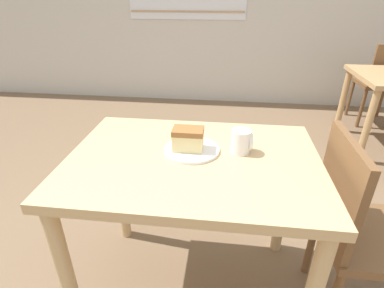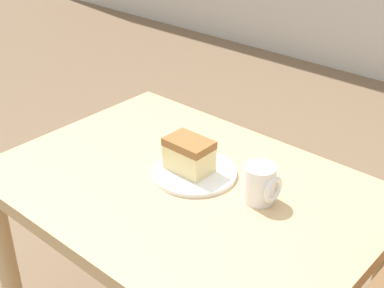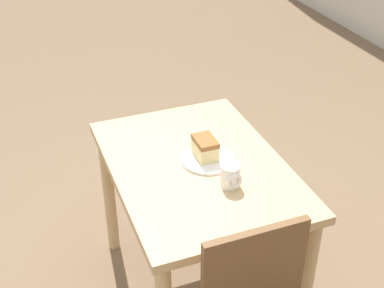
% 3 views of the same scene
% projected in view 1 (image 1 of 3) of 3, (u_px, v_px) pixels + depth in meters
% --- Properties ---
extents(dining_table_near, '(1.01, 0.72, 0.77)m').
position_uv_depth(dining_table_near, '(193.00, 182.00, 1.26)').
color(dining_table_near, tan).
rests_on(dining_table_near, ground_plane).
extents(chair_near_window, '(0.41, 0.41, 0.89)m').
position_uv_depth(chair_near_window, '(361.00, 228.00, 1.25)').
color(chair_near_window, brown).
rests_on(chair_near_window, ground_plane).
extents(chair_far_opposite, '(0.42, 0.42, 0.89)m').
position_uv_depth(chair_far_opposite, '(382.00, 81.00, 3.18)').
color(chair_far_opposite, brown).
rests_on(chair_far_opposite, ground_plane).
extents(plate, '(0.23, 0.23, 0.01)m').
position_uv_depth(plate, '(192.00, 150.00, 1.25)').
color(plate, white).
rests_on(plate, dining_table_near).
extents(cake_slice, '(0.12, 0.08, 0.09)m').
position_uv_depth(cake_slice, '(188.00, 139.00, 1.22)').
color(cake_slice, beige).
rests_on(cake_slice, plate).
extents(coffee_mug, '(0.09, 0.08, 0.10)m').
position_uv_depth(coffee_mug, '(242.00, 141.00, 1.22)').
color(coffee_mug, white).
rests_on(coffee_mug, dining_table_near).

